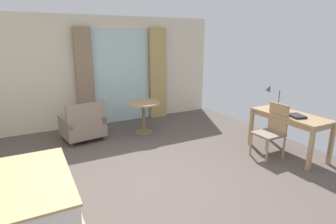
{
  "coord_description": "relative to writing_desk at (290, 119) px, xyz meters",
  "views": [
    {
      "loc": [
        -1.33,
        -3.17,
        2.07
      ],
      "look_at": [
        0.64,
        0.54,
        0.91
      ],
      "focal_mm": 28.86,
      "sensor_mm": 36.0,
      "label": 1
    }
  ],
  "objects": [
    {
      "name": "curtain_panel_right",
      "position": [
        -1.05,
        3.28,
        0.49
      ],
      "size": [
        0.45,
        0.1,
        2.31
      ],
      "primitive_type": "cube",
      "color": "tan",
      "rests_on": "ground"
    },
    {
      "name": "writing_desk",
      "position": [
        0.0,
        0.0,
        0.0
      ],
      "size": [
        0.6,
        1.35,
        0.76
      ],
      "color": "tan",
      "rests_on": "ground"
    },
    {
      "name": "desk_chair",
      "position": [
        -0.36,
        0.05,
        -0.14
      ],
      "size": [
        0.45,
        0.42,
        0.96
      ],
      "color": "gray",
      "rests_on": "ground"
    },
    {
      "name": "desk_lamp",
      "position": [
        -0.05,
        0.41,
        0.39
      ],
      "size": [
        0.28,
        0.29,
        0.48
      ],
      "color": "#4C4C51",
      "rests_on": "writing_desk"
    },
    {
      "name": "armchair_by_window",
      "position": [
        -3.18,
        2.43,
        -0.34
      ],
      "size": [
        0.88,
        0.83,
        0.83
      ],
      "color": "gray",
      "rests_on": "ground"
    },
    {
      "name": "balcony_glass_door",
      "position": [
        -1.98,
        3.38,
        0.47
      ],
      "size": [
        1.42,
        0.02,
        2.27
      ],
      "primitive_type": "cube",
      "color": "silver",
      "rests_on": "ground"
    },
    {
      "name": "round_cafe_table",
      "position": [
        -1.91,
        2.25,
        -0.13
      ],
      "size": [
        0.75,
        0.75,
        0.72
      ],
      "color": "tan",
      "rests_on": "ground"
    },
    {
      "name": "ground",
      "position": [
        -2.79,
        0.09,
        -0.71
      ],
      "size": [
        6.93,
        7.25,
        0.1
      ],
      "primitive_type": "cube",
      "color": "#564C47"
    },
    {
      "name": "curtain_panel_left",
      "position": [
        -2.91,
        3.28,
        0.49
      ],
      "size": [
        0.39,
        0.1,
        2.31
      ],
      "primitive_type": "cube",
      "color": "#897056",
      "rests_on": "ground"
    },
    {
      "name": "closed_book",
      "position": [
        -0.08,
        -0.18,
        0.11
      ],
      "size": [
        0.29,
        0.33,
        0.04
      ],
      "primitive_type": "cube",
      "rotation": [
        0.0,
        0.0,
        -0.3
      ],
      "color": "#232328",
      "rests_on": "writing_desk"
    },
    {
      "name": "wall_back",
      "position": [
        -2.79,
        3.46,
        0.63
      ],
      "size": [
        6.53,
        0.12,
        2.58
      ],
      "primitive_type": "cube",
      "color": "beige",
      "rests_on": "ground"
    }
  ]
}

